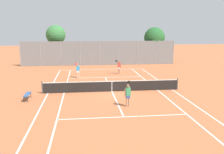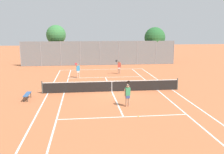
% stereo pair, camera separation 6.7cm
% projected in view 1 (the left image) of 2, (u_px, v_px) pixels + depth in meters
% --- Properties ---
extents(ground_plane, '(120.00, 120.00, 0.00)m').
position_uv_depth(ground_plane, '(112.00, 91.00, 21.89)').
color(ground_plane, '#BC663D').
extents(court_line_markings, '(11.10, 23.90, 0.01)m').
position_uv_depth(court_line_markings, '(112.00, 91.00, 21.89)').
color(court_line_markings, white).
rests_on(court_line_markings, ground).
extents(tennis_net, '(12.00, 0.10, 1.07)m').
position_uv_depth(tennis_net, '(112.00, 86.00, 21.79)').
color(tennis_net, '#474C47').
rests_on(tennis_net, ground).
extents(player_near_side, '(0.54, 0.84, 1.77)m').
position_uv_depth(player_near_side, '(128.00, 94.00, 17.57)').
color(player_near_side, tan).
rests_on(player_near_side, ground).
extents(player_far_left, '(0.60, 0.79, 1.77)m').
position_uv_depth(player_far_left, '(78.00, 70.00, 27.59)').
color(player_far_left, '#D8A884').
rests_on(player_far_left, ground).
extents(player_far_right, '(0.81, 0.70, 1.77)m').
position_uv_depth(player_far_right, '(119.00, 66.00, 29.99)').
color(player_far_right, tan).
rests_on(player_far_right, ground).
extents(loose_tennis_ball_0, '(0.07, 0.07, 0.07)m').
position_uv_depth(loose_tennis_ball_0, '(139.00, 116.00, 15.70)').
color(loose_tennis_ball_0, '#D1DB33').
rests_on(loose_tennis_ball_0, ground).
extents(loose_tennis_ball_1, '(0.07, 0.07, 0.07)m').
position_uv_depth(loose_tennis_ball_1, '(100.00, 78.00, 27.82)').
color(loose_tennis_ball_1, '#D1DB33').
rests_on(loose_tennis_ball_1, ground).
extents(courtside_bench, '(0.36, 1.50, 0.47)m').
position_uv_depth(courtside_bench, '(27.00, 95.00, 19.32)').
color(courtside_bench, '#33598C').
rests_on(courtside_bench, ground).
extents(back_fence, '(22.88, 0.08, 3.59)m').
position_uv_depth(back_fence, '(99.00, 53.00, 37.00)').
color(back_fence, gray).
rests_on(back_fence, ground).
extents(tree_behind_left, '(3.01, 3.01, 5.93)m').
position_uv_depth(tree_behind_left, '(55.00, 35.00, 38.48)').
color(tree_behind_left, brown).
rests_on(tree_behind_left, ground).
extents(tree_behind_right, '(3.24, 3.24, 5.60)m').
position_uv_depth(tree_behind_right, '(155.00, 38.00, 39.03)').
color(tree_behind_right, brown).
rests_on(tree_behind_right, ground).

